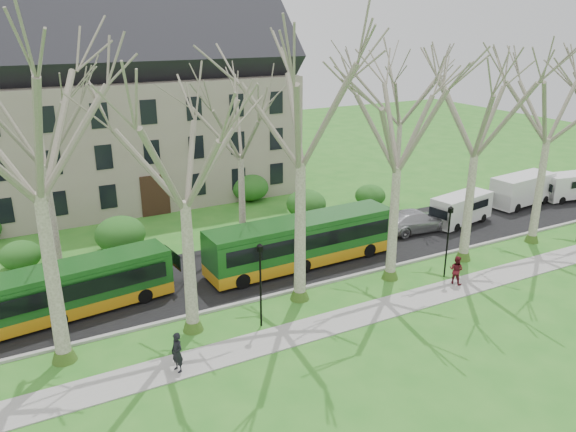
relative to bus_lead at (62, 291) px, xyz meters
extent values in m
plane|color=#2A7421|center=(14.47, -4.56, -1.44)|extent=(120.00, 120.00, 0.00)
cube|color=gray|center=(14.47, -7.06, -1.41)|extent=(70.00, 2.00, 0.06)
cube|color=black|center=(14.47, 0.94, -1.41)|extent=(80.00, 8.00, 0.06)
cube|color=#A5A39E|center=(14.47, -3.06, -1.37)|extent=(80.00, 0.25, 0.14)
cube|color=gray|center=(8.47, 19.44, 3.56)|extent=(26.00, 12.00, 10.00)
cylinder|color=black|center=(8.47, -5.56, 0.56)|extent=(0.10, 0.10, 4.00)
cube|color=black|center=(8.47, -5.56, 2.71)|extent=(0.22, 0.22, 0.30)
cylinder|color=black|center=(20.47, -5.56, 0.56)|extent=(0.10, 0.10, 4.00)
cube|color=black|center=(20.47, -5.56, 2.71)|extent=(0.22, 0.22, 0.30)
ellipsoid|color=#1A5D1F|center=(-1.53, 7.44, -0.44)|extent=(2.60, 2.60, 2.00)
ellipsoid|color=#1A5D1F|center=(4.47, 7.44, -0.44)|extent=(2.60, 2.60, 2.00)
ellipsoid|color=#1A5D1F|center=(18.47, 7.44, -0.44)|extent=(2.60, 2.60, 2.00)
ellipsoid|color=#1A5D1F|center=(24.47, 7.44, -0.44)|extent=(2.60, 2.60, 2.00)
ellipsoid|color=#1A5D1F|center=(16.47, 13.44, -0.44)|extent=(2.60, 2.60, 2.00)
imported|color=#A9A9AE|center=(23.84, 1.10, -0.59)|extent=(5.57, 2.57, 1.58)
imported|color=black|center=(3.63, -7.39, -0.47)|extent=(0.62, 0.76, 1.81)
imported|color=#55131B|center=(20.30, -6.62, -0.54)|extent=(0.90, 1.00, 1.68)
camera|label=1|loc=(-1.88, -27.87, 12.96)|focal=35.00mm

